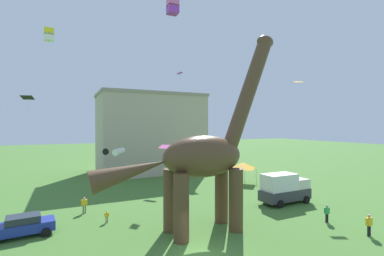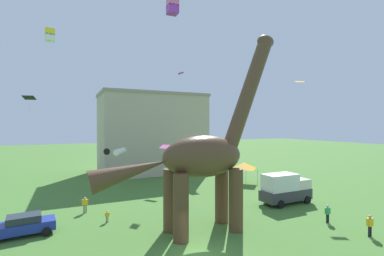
% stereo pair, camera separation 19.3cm
% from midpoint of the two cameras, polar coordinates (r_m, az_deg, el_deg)
% --- Properties ---
extents(dinosaur_sculpture, '(15.56, 3.30, 16.26)m').
position_cam_midpoint_polar(dinosaur_sculpture, '(21.28, 2.44, -6.02)').
color(dinosaur_sculpture, '#513823').
rests_on(dinosaur_sculpture, ground_plane).
extents(parked_sedan_left, '(4.36, 2.20, 1.55)m').
position_cam_midpoint_polar(parked_sedan_left, '(25.00, -31.78, -17.02)').
color(parked_sedan_left, navy).
rests_on(parked_sedan_left, ground_plane).
extents(parked_box_truck, '(5.62, 2.37, 3.20)m').
position_cam_midpoint_polar(parked_box_truck, '(30.99, 19.24, -11.92)').
color(parked_box_truck, '#38383D').
rests_on(parked_box_truck, ground_plane).
extents(person_far_spectator, '(0.38, 0.17, 1.02)m').
position_cam_midpoint_polar(person_far_spectator, '(25.29, -17.31, -17.20)').
color(person_far_spectator, '#6B6056').
rests_on(person_far_spectator, ground_plane).
extents(person_photographer, '(0.57, 0.25, 1.52)m').
position_cam_midpoint_polar(person_photographer, '(28.40, -21.50, -14.60)').
color(person_photographer, '#6B6056').
rests_on(person_photographer, ground_plane).
extents(person_vendor_side, '(0.61, 0.27, 1.64)m').
position_cam_midpoint_polar(person_vendor_side, '(25.15, 33.67, -16.47)').
color(person_vendor_side, black).
rests_on(person_vendor_side, ground_plane).
extents(person_near_flyer, '(0.57, 0.25, 1.54)m').
position_cam_midpoint_polar(person_near_flyer, '(26.72, 26.95, -15.56)').
color(person_near_flyer, black).
rests_on(person_near_flyer, ground_plane).
extents(festival_canopy_tent, '(3.15, 3.15, 3.00)m').
position_cam_midpoint_polar(festival_canopy_tent, '(39.85, 11.06, -7.81)').
color(festival_canopy_tent, '#B2B2B7').
rests_on(festival_canopy_tent, ground_plane).
extents(kite_far_right, '(1.19, 1.29, 1.32)m').
position_cam_midpoint_polar(kite_far_right, '(39.08, -2.23, 11.51)').
color(kite_far_right, purple).
extents(kite_apex, '(3.06, 3.01, 0.87)m').
position_cam_midpoint_polar(kite_apex, '(36.94, -15.38, -4.80)').
color(kite_apex, white).
extents(kite_drifting, '(0.88, 0.88, 1.12)m').
position_cam_midpoint_polar(kite_drifting, '(29.22, -27.69, 17.02)').
color(kite_drifting, yellow).
extents(kite_high_right, '(1.38, 1.24, 0.27)m').
position_cam_midpoint_polar(kite_high_right, '(37.07, 21.98, 9.07)').
color(kite_high_right, orange).
extents(kite_far_left, '(1.74, 1.81, 0.43)m').
position_cam_midpoint_polar(kite_far_left, '(35.52, -5.45, -3.95)').
color(kite_far_left, pink).
extents(kite_trailing, '(1.65, 1.38, 1.85)m').
position_cam_midpoint_polar(kite_trailing, '(39.73, -31.08, 5.50)').
color(kite_trailing, black).
extents(kite_mid_left, '(0.83, 0.83, 1.13)m').
position_cam_midpoint_polar(kite_mid_left, '(22.32, -3.87, 24.27)').
color(kite_mid_left, pink).
extents(kite_near_low, '(1.49, 1.84, 2.03)m').
position_cam_midpoint_polar(kite_near_low, '(39.67, 2.09, -2.12)').
color(kite_near_low, red).
extents(background_building_block, '(18.16, 11.47, 13.98)m').
position_cam_midpoint_polar(background_building_block, '(49.51, -8.43, -1.01)').
color(background_building_block, '#B7A893').
rests_on(background_building_block, ground_plane).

